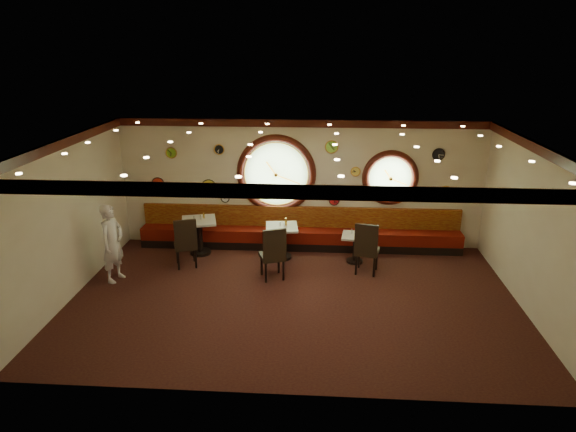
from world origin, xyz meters
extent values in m
cube|color=black|center=(0.00, 0.00, 0.00)|extent=(9.00, 6.00, 0.00)
cube|color=gold|center=(0.00, 0.00, 3.20)|extent=(9.00, 6.00, 0.02)
cube|color=beige|center=(0.00, 3.00, 1.60)|extent=(9.00, 0.02, 3.20)
cube|color=beige|center=(0.00, -3.00, 1.60)|extent=(9.00, 0.02, 3.20)
cube|color=beige|center=(-4.50, 0.00, 1.60)|extent=(0.02, 6.00, 3.20)
cube|color=beige|center=(4.50, 0.00, 1.60)|extent=(0.02, 6.00, 3.20)
cube|color=#360F09|center=(0.00, 2.95, 3.11)|extent=(9.00, 0.10, 0.18)
cube|color=#360F09|center=(0.00, -2.95, 3.11)|extent=(9.00, 0.10, 0.18)
cube|color=#360F09|center=(-4.45, 0.00, 3.11)|extent=(0.10, 6.00, 0.18)
cube|color=#360F09|center=(4.45, 0.00, 3.11)|extent=(0.10, 6.00, 0.18)
cube|color=black|center=(0.00, 2.72, 0.10)|extent=(8.00, 0.55, 0.20)
cube|color=#550D07|center=(0.00, 2.72, 0.35)|extent=(8.00, 0.55, 0.30)
cube|color=#610F07|center=(0.00, 2.94, 0.75)|extent=(8.00, 0.10, 0.55)
cylinder|color=#81A965|center=(-0.60, 3.00, 1.85)|extent=(1.66, 0.02, 1.66)
torus|color=#360F09|center=(-0.60, 2.98, 1.85)|extent=(1.98, 0.18, 1.98)
torus|color=gold|center=(-0.60, 2.95, 1.85)|extent=(1.61, 0.03, 1.61)
cylinder|color=#81A965|center=(2.20, 3.00, 1.80)|extent=(1.10, 0.02, 1.10)
torus|color=#360F09|center=(2.20, 2.98, 1.80)|extent=(1.38, 0.18, 1.38)
torus|color=gold|center=(2.20, 2.95, 1.80)|extent=(1.09, 0.03, 1.09)
cylinder|color=#74B724|center=(-3.20, 2.96, 2.35)|extent=(0.26, 0.03, 0.26)
cylinder|color=silver|center=(3.55, 2.96, 1.45)|extent=(0.34, 0.03, 0.34)
cylinder|color=yellow|center=(-2.30, 2.96, 1.50)|extent=(0.36, 0.03, 0.36)
cylinder|color=#EFD54F|center=(1.35, 2.96, 1.95)|extent=(0.22, 0.03, 0.22)
cylinder|color=red|center=(0.85, 2.96, 1.20)|extent=(0.24, 0.03, 0.24)
cylinder|color=black|center=(3.30, 2.96, 2.40)|extent=(0.28, 0.03, 0.28)
cylinder|color=red|center=(-3.60, 2.96, 1.55)|extent=(0.32, 0.03, 0.32)
cylinder|color=black|center=(-2.00, 2.96, 2.45)|extent=(0.24, 0.03, 0.24)
cylinder|color=#8FE347|center=(0.75, 2.96, 2.55)|extent=(0.30, 0.03, 0.30)
cylinder|color=white|center=(-1.90, 2.96, 1.20)|extent=(0.20, 0.03, 0.20)
cylinder|color=black|center=(-2.42, 2.20, 0.03)|extent=(0.50, 0.50, 0.07)
cylinder|color=black|center=(-2.42, 2.20, 0.44)|extent=(0.14, 0.14, 0.80)
cube|color=beige|center=(-2.42, 2.20, 0.85)|extent=(0.98, 0.98, 0.06)
cylinder|color=black|center=(-0.40, 2.06, 0.03)|extent=(0.47, 0.47, 0.06)
cylinder|color=black|center=(-0.40, 2.06, 0.40)|extent=(0.13, 0.13, 0.74)
cube|color=beige|center=(-0.40, 2.06, 0.79)|extent=(0.82, 0.82, 0.05)
cylinder|color=black|center=(1.35, 1.92, 0.03)|extent=(0.39, 0.39, 0.05)
cylinder|color=black|center=(1.35, 1.92, 0.34)|extent=(0.11, 0.11, 0.62)
cube|color=beige|center=(1.35, 1.92, 0.66)|extent=(0.69, 0.69, 0.04)
cube|color=black|center=(-2.57, 1.46, 0.50)|extent=(0.64, 0.64, 0.09)
cube|color=black|center=(-2.50, 1.25, 0.87)|extent=(0.49, 0.23, 0.65)
cube|color=black|center=(-0.52, 0.95, 0.51)|extent=(0.65, 0.65, 0.09)
cube|color=black|center=(-0.44, 0.74, 0.88)|extent=(0.50, 0.23, 0.66)
cube|color=black|center=(1.57, 1.37, 0.51)|extent=(0.61, 0.61, 0.09)
cube|color=black|center=(1.52, 1.16, 0.89)|extent=(0.51, 0.18, 0.67)
cylinder|color=silver|center=(-2.54, 2.21, 0.92)|extent=(0.03, 0.03, 0.09)
cylinder|color=silver|center=(-0.43, 2.08, 0.87)|extent=(0.04, 0.04, 0.10)
cylinder|color=silver|center=(1.26, 2.02, 0.74)|extent=(0.04, 0.04, 0.11)
cylinder|color=silver|center=(-2.37, 2.20, 0.93)|extent=(0.04, 0.04, 0.10)
cylinder|color=silver|center=(-0.33, 2.01, 0.86)|extent=(0.03, 0.03, 0.10)
cylinder|color=#B8B9BD|center=(1.33, 1.91, 0.73)|extent=(0.03, 0.03, 0.09)
cylinder|color=gold|center=(-2.32, 2.31, 0.95)|extent=(0.04, 0.04, 0.14)
cylinder|color=gold|center=(-0.30, 2.11, 0.91)|extent=(0.06, 0.06, 0.18)
cylinder|color=gold|center=(1.44, 1.96, 0.76)|extent=(0.05, 0.05, 0.15)
imported|color=white|center=(-3.92, 0.62, 0.86)|extent=(0.57, 0.72, 1.72)
camera|label=1|loc=(0.52, -9.32, 4.95)|focal=32.00mm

